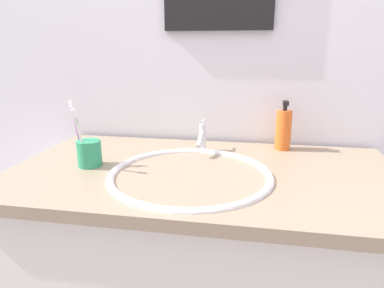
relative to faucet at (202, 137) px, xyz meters
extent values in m
cube|color=silver|center=(0.03, 0.19, 0.24)|extent=(2.44, 0.04, 2.40)
cube|color=gray|center=(0.03, -0.18, -0.07)|extent=(1.24, 0.67, 0.04)
ellipsoid|color=white|center=(0.00, -0.24, -0.10)|extent=(0.44, 0.44, 0.09)
torus|color=white|center=(0.00, -0.24, -0.06)|extent=(0.50, 0.50, 0.02)
cylinder|color=#595B60|center=(0.00, -0.24, -0.15)|extent=(0.03, 0.03, 0.01)
cylinder|color=silver|center=(0.00, 0.02, -0.01)|extent=(0.02, 0.02, 0.10)
cylinder|color=silver|center=(0.00, -0.03, 0.00)|extent=(0.02, 0.11, 0.05)
cylinder|color=silver|center=(0.00, 0.03, 0.05)|extent=(0.01, 0.05, 0.01)
cylinder|color=#2D9966|center=(-0.34, -0.21, -0.01)|extent=(0.08, 0.08, 0.09)
cylinder|color=white|center=(-0.35, -0.24, 0.04)|extent=(0.01, 0.06, 0.18)
cube|color=white|center=(-0.35, -0.27, 0.13)|extent=(0.01, 0.02, 0.03)
cylinder|color=green|center=(-0.36, -0.21, 0.03)|extent=(0.03, 0.01, 0.16)
cube|color=white|center=(-0.37, -0.22, 0.11)|extent=(0.02, 0.01, 0.03)
cylinder|color=purple|center=(-0.37, -0.21, 0.05)|extent=(0.04, 0.01, 0.20)
cube|color=white|center=(-0.39, -0.21, 0.15)|extent=(0.02, 0.01, 0.03)
cylinder|color=orange|center=(0.30, 0.09, 0.02)|extent=(0.06, 0.06, 0.15)
cylinder|color=black|center=(0.30, 0.09, 0.10)|extent=(0.02, 0.02, 0.02)
cube|color=black|center=(0.30, 0.07, 0.12)|extent=(0.02, 0.04, 0.02)
camera|label=1|loc=(0.17, -1.17, 0.31)|focal=30.99mm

